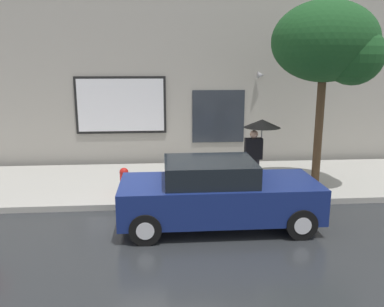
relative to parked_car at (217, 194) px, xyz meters
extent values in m
plane|color=#282B2D|center=(-1.11, 0.10, -0.73)|extent=(60.00, 60.00, 0.00)
cube|color=#A3A099|center=(-1.11, 3.10, -0.65)|extent=(20.00, 4.00, 0.15)
cube|color=#9E998E|center=(-1.11, 5.60, 2.77)|extent=(20.00, 0.40, 7.00)
cube|color=black|center=(-2.51, 5.37, 1.39)|extent=(3.02, 0.06, 1.91)
cube|color=silver|center=(-2.51, 5.34, 1.39)|extent=(2.86, 0.03, 1.75)
cube|color=#262B33|center=(0.80, 5.38, 0.97)|extent=(1.80, 0.04, 1.80)
cone|color=#99999E|center=(2.20, 5.25, 2.37)|extent=(0.22, 0.24, 0.24)
cube|color=navy|center=(0.04, 0.00, -0.09)|extent=(4.22, 1.71, 0.76)
cube|color=black|center=(-0.17, 0.00, 0.52)|extent=(1.90, 1.50, 0.46)
cylinder|color=black|center=(1.60, 0.79, -0.41)|extent=(0.64, 0.22, 0.64)
cylinder|color=silver|center=(1.60, 0.79, -0.41)|extent=(0.35, 0.24, 0.35)
cylinder|color=black|center=(1.60, -0.79, -0.41)|extent=(0.64, 0.22, 0.64)
cylinder|color=silver|center=(1.60, -0.79, -0.41)|extent=(0.35, 0.24, 0.35)
cylinder|color=black|center=(-1.52, 0.79, -0.41)|extent=(0.64, 0.22, 0.64)
cylinder|color=silver|center=(-1.52, 0.79, -0.41)|extent=(0.35, 0.24, 0.35)
cylinder|color=black|center=(-1.52, -0.79, -0.41)|extent=(0.64, 0.22, 0.64)
cylinder|color=silver|center=(-1.52, -0.79, -0.41)|extent=(0.35, 0.24, 0.35)
cylinder|color=red|center=(-2.15, 1.88, -0.28)|extent=(0.22, 0.22, 0.59)
sphere|color=#AD1814|center=(-2.15, 1.88, 0.01)|extent=(0.23, 0.23, 0.23)
cylinder|color=#AD1814|center=(-2.15, 1.72, -0.25)|extent=(0.09, 0.12, 0.09)
cylinder|color=#AD1814|center=(-2.15, 2.04, -0.25)|extent=(0.09, 0.12, 0.09)
cylinder|color=red|center=(-2.15, 1.88, -0.55)|extent=(0.30, 0.30, 0.06)
cylinder|color=black|center=(1.19, 2.21, -0.18)|extent=(0.14, 0.14, 0.80)
cylinder|color=black|center=(1.40, 2.21, -0.18)|extent=(0.14, 0.14, 0.80)
cube|color=black|center=(1.30, 2.21, 0.51)|extent=(0.47, 0.22, 0.57)
sphere|color=tan|center=(1.30, 2.21, 0.90)|extent=(0.22, 0.22, 0.22)
cylinder|color=#4C4C51|center=(1.51, 2.21, 0.76)|extent=(0.02, 0.02, 0.90)
cone|color=black|center=(1.51, 2.21, 1.19)|extent=(0.99, 0.99, 0.22)
cylinder|color=#4C3823|center=(3.10, 2.28, 0.98)|extent=(0.22, 0.22, 3.12)
ellipsoid|color=#19471E|center=(3.10, 2.28, 3.31)|extent=(2.79, 2.37, 2.09)
sphere|color=#19471E|center=(3.73, 1.93, 2.96)|extent=(1.53, 1.53, 1.53)
camera|label=1|loc=(-1.18, -8.01, 2.73)|focal=36.86mm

